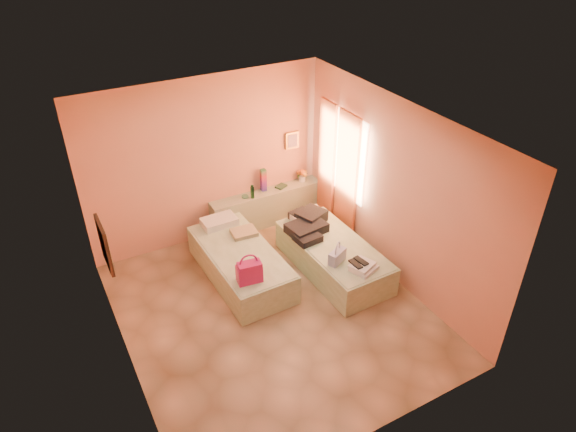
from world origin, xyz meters
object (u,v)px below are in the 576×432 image
water_bottle (252,192)px  magenta_handbag (249,272)px  bed_left (241,263)px  towel_stack (364,267)px  flower_vase (302,174)px  headboard_ledge (267,208)px  green_book (281,186)px  bed_right (333,257)px  blue_handbag (337,256)px

water_bottle → magenta_handbag: (-0.91, -1.80, -0.11)m
bed_left → magenta_handbag: bearing=-104.9°
towel_stack → flower_vase: bearing=80.4°
bed_left → towel_stack: towel_stack is taller
magenta_handbag → towel_stack: magenta_handbag is taller
headboard_ledge → towel_stack: headboard_ledge is taller
green_book → flower_vase: flower_vase is taller
bed_right → blue_handbag: size_ratio=6.63×
water_bottle → magenta_handbag: water_bottle is taller
headboard_ledge → blue_handbag: (0.09, -2.10, 0.27)m
bed_right → headboard_ledge: bearing=98.9°
headboard_ledge → magenta_handbag: (-1.21, -1.88, 0.34)m
bed_left → bed_right: bearing=-23.2°
water_bottle → magenta_handbag: size_ratio=0.69×
water_bottle → green_book: size_ratio=1.24×
headboard_ledge → flower_vase: bearing=2.6°
blue_handbag → magenta_handbag: bearing=145.5°
towel_stack → blue_handbag: bearing=125.0°
bed_right → flower_vase: size_ratio=7.31×
headboard_ledge → blue_handbag: bearing=-87.6°
bed_left → water_bottle: water_bottle is taller
green_book → magenta_handbag: size_ratio=0.55×
green_book → towel_stack: (0.02, -2.46, -0.12)m
flower_vase → bed_left: bearing=-146.1°
green_book → towel_stack: bearing=-112.3°
magenta_handbag → towel_stack: (1.54, -0.56, -0.11)m
magenta_handbag → bed_left: bearing=84.1°
water_bottle → headboard_ledge: bearing=14.1°
bed_left → green_book: bearing=40.1°
headboard_ledge → towel_stack: (0.33, -2.44, 0.23)m
green_book → water_bottle: bearing=166.1°
magenta_handbag → blue_handbag: size_ratio=1.14×
bed_left → flower_vase: bearing=32.6°
flower_vase → towel_stack: flower_vase is taller
blue_handbag → flower_vase: bearing=48.3°
green_book → magenta_handbag: bearing=-151.4°
water_bottle → flower_vase: (1.04, 0.11, 0.02)m
bed_right → towel_stack: size_ratio=5.71×
bed_right → flower_vase: flower_vase is taller
magenta_handbag → blue_handbag: (1.30, -0.22, -0.06)m
magenta_handbag → flower_vase: bearing=52.1°
bed_right → water_bottle: (-0.60, 1.62, 0.52)m
bed_right → water_bottle: size_ratio=8.49×
headboard_ledge → magenta_handbag: magenta_handbag is taller
green_book → blue_handbag: bearing=-118.5°
magenta_handbag → green_book: bearing=59.1°
headboard_ledge → water_bottle: 0.54m
water_bottle → blue_handbag: 2.07m
bed_right → green_book: bearing=88.8°
green_book → headboard_ledge: bearing=160.9°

